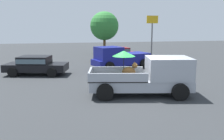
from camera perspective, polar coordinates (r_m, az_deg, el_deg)
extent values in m
plane|color=#2D3033|center=(12.07, 6.77, -5.90)|extent=(80.00, 80.00, 0.00)
cylinder|color=black|center=(13.23, 13.81, -2.89)|extent=(0.84, 0.44, 0.80)
cylinder|color=black|center=(11.40, 16.24, -5.14)|extent=(0.84, 0.44, 0.80)
cylinder|color=black|center=(12.81, -1.55, -3.01)|extent=(0.84, 0.44, 0.80)
cylinder|color=black|center=(10.92, -1.70, -5.42)|extent=(0.84, 0.44, 0.80)
cube|color=#9EA3AD|center=(11.92, 6.83, -3.28)|extent=(5.26, 2.79, 0.50)
cube|color=#9EA3AD|center=(12.02, 13.54, 0.47)|extent=(2.44, 2.25, 1.08)
cube|color=#4C606B|center=(12.28, 18.11, 1.39)|extent=(0.41, 1.70, 0.64)
cube|color=black|center=(11.76, 1.29, -1.99)|extent=(3.12, 2.38, 0.06)
cube|color=#9EA3AD|center=(12.62, 1.15, -0.07)|extent=(2.76, 0.68, 0.40)
cube|color=#9EA3AD|center=(10.81, 1.47, -1.85)|extent=(2.76, 0.68, 0.40)
cube|color=#9EA3AD|center=(11.75, -5.30, -0.90)|extent=(0.48, 1.82, 0.40)
ellipsoid|color=brown|center=(11.91, 4.08, -0.43)|extent=(0.73, 0.45, 0.52)
sphere|color=brown|center=(11.88, 5.54, 1.09)|extent=(0.33, 0.33, 0.28)
cone|color=brown|center=(11.94, 5.51, 1.81)|extent=(0.11, 0.11, 0.12)
cone|color=brown|center=(11.78, 5.59, 1.70)|extent=(0.11, 0.11, 0.12)
cylinder|color=black|center=(11.99, 2.83, 1.00)|extent=(0.04, 0.04, 1.07)
cone|color=#19722D|center=(11.90, 2.86, 4.02)|extent=(1.38, 1.38, 0.28)
cylinder|color=black|center=(17.97, -0.56, 0.84)|extent=(0.80, 0.45, 0.76)
cylinder|color=black|center=(19.65, -3.12, 1.65)|extent=(0.80, 0.45, 0.76)
cylinder|color=black|center=(19.63, 7.76, 1.56)|extent=(0.80, 0.45, 0.76)
cylinder|color=black|center=(21.18, 4.76, 2.28)|extent=(0.80, 0.45, 0.76)
cube|color=navy|center=(19.53, 2.32, 2.11)|extent=(5.11, 3.01, 0.50)
cube|color=navy|center=(18.86, -0.82, 4.12)|extent=(2.31, 2.24, 1.00)
cube|color=navy|center=(19.99, 4.81, 3.58)|extent=(3.08, 2.45, 0.40)
cylinder|color=black|center=(22.42, -1.21, 2.63)|extent=(0.69, 0.32, 0.66)
cylinder|color=black|center=(24.07, -2.66, 3.16)|extent=(0.69, 0.32, 0.66)
cylinder|color=black|center=(23.48, 5.00, 2.95)|extent=(0.69, 0.32, 0.66)
cylinder|color=black|center=(25.06, 3.21, 3.45)|extent=(0.69, 0.32, 0.66)
cube|color=maroon|center=(23.69, 1.13, 3.59)|extent=(4.52, 2.39, 0.52)
cube|color=maroon|center=(23.68, 1.35, 4.81)|extent=(2.32, 1.90, 0.56)
cube|color=#4C606B|center=(23.68, 1.35, 4.81)|extent=(2.27, 1.97, 0.32)
cylinder|color=black|center=(18.07, -12.87, 0.47)|extent=(0.69, 0.38, 0.66)
cylinder|color=black|center=(16.40, -14.39, -0.60)|extent=(0.69, 0.38, 0.66)
cylinder|color=black|center=(18.93, -20.80, 0.49)|extent=(0.69, 0.38, 0.66)
cylinder|color=black|center=(17.35, -22.99, -0.52)|extent=(0.69, 0.38, 0.66)
cube|color=black|center=(17.60, -17.87, 0.69)|extent=(4.60, 2.77, 0.52)
cube|color=black|center=(17.56, -18.26, 2.30)|extent=(2.43, 2.07, 0.56)
cube|color=#4C606B|center=(17.56, -18.26, 2.30)|extent=(2.39, 2.13, 0.32)
cylinder|color=#59595B|center=(28.86, 9.63, 7.35)|extent=(0.16, 0.16, 3.78)
cube|color=gold|center=(28.84, 9.78, 12.00)|extent=(1.40, 0.12, 0.90)
cylinder|color=brown|center=(29.90, -1.85, 6.12)|extent=(0.32, 0.32, 2.24)
sphere|color=#2D7A33|center=(29.81, -1.87, 10.66)|extent=(3.56, 3.56, 3.56)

